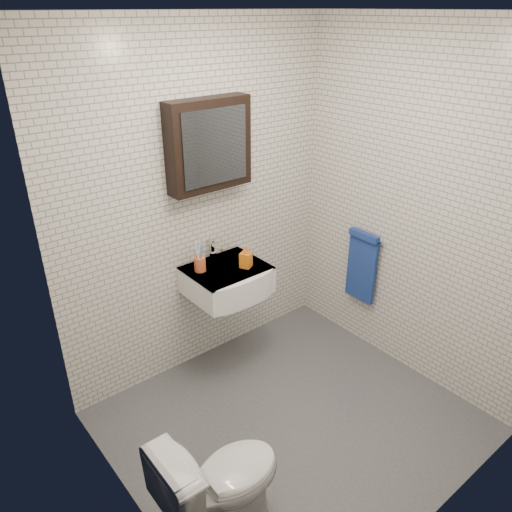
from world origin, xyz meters
The scene contains 9 objects.
ground centered at (0.00, 0.00, 0.01)m, with size 2.20×2.00×0.01m, color #45484C.
room_shell centered at (0.00, 0.00, 1.47)m, with size 2.22×2.02×2.51m.
washbasin centered at (0.05, 0.73, 0.76)m, with size 0.55×0.50×0.20m.
faucet centered at (0.05, 0.93, 0.92)m, with size 0.06×0.20×0.15m.
mirror_cabinet centered at (0.05, 0.93, 1.70)m, with size 0.60×0.15×0.60m.
towel_rail centered at (1.04, 0.35, 0.72)m, with size 0.09×0.30×0.58m.
toothbrush_cup centered at (-0.12, 0.85, 0.91)m, with size 0.09×0.09×0.22m.
soap_bottle centered at (0.16, 0.69, 0.93)m, with size 0.07×0.08×0.17m, color orange.
toilet centered at (-0.80, -0.32, 0.34)m, with size 0.38×0.67×0.68m, color silver.
Camera 1 is at (-1.77, -1.79, 2.52)m, focal length 35.00 mm.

